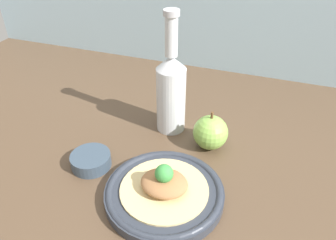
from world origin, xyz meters
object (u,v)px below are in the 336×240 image
Objects in this scene: plate at (164,193)px; plated_food at (164,184)px; cider_bottle at (171,90)px; dipping_bowl at (91,160)px; apple at (210,132)px.

plated_food reaches higher than plate.
plate is 24.45cm from cider_bottle.
plated_food is 17.93cm from dipping_bowl.
cider_bottle is at bearing 106.12° from plated_food.
dipping_bowl is at bearing -121.22° from cider_bottle.
cider_bottle reaches higher than plate.
cider_bottle is (-6.27, 21.70, 7.06)cm from plated_food.
plate is at bearing -73.88° from cider_bottle.
cider_bottle is at bearing 58.78° from dipping_bowl.
plate is 1.35× the size of plated_food.
dipping_bowl is (-17.53, 3.13, -2.14)cm from plated_food.
plated_food is (0.00, 0.00, 2.28)cm from plate.
plated_food is 23.67cm from cider_bottle.
cider_bottle reaches higher than apple.
dipping_bowl is at bearing 169.88° from plated_food.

